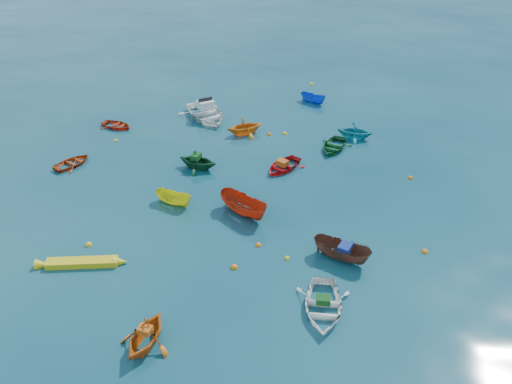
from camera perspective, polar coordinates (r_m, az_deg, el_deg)
ground at (r=26.72m, az=6.05°, el=-5.42°), size 160.00×160.00×0.00m
dinghy_white_near at (r=22.89m, az=7.60°, el=-13.21°), size 4.20×4.30×0.73m
sampan_brown_mid at (r=25.67m, az=9.67°, el=-7.55°), size 2.33×3.23×1.17m
dinghy_orange_w at (r=21.83m, az=-12.38°, el=-16.67°), size 3.41×3.35×1.36m
sampan_yellow_mid at (r=29.80m, az=-9.32°, el=-1.34°), size 1.98×2.55×0.93m
dinghy_green_e at (r=36.05m, az=8.81°, el=4.91°), size 3.81×3.50×0.65m
dinghy_cyan_se at (r=37.87m, az=11.15°, el=6.05°), size 3.38×3.42×1.36m
dinghy_red_nw at (r=35.70m, az=-20.16°, el=2.94°), size 3.11×2.64×0.55m
sampan_orange_n at (r=28.52m, az=-1.39°, el=-2.54°), size 2.03×3.60×1.32m
dinghy_green_n at (r=33.32m, az=-6.64°, el=2.71°), size 3.35×3.44×1.38m
dinghy_red_ne at (r=33.11m, az=3.10°, el=2.69°), size 3.51×2.93×0.63m
sampan_blue_far at (r=43.93m, az=6.51°, el=10.13°), size 1.63×2.56×0.93m
dinghy_red_far at (r=40.40m, az=-15.60°, el=7.14°), size 2.90×3.18×0.54m
dinghy_orange_far at (r=37.85m, az=-1.28°, el=6.65°), size 3.11×2.81×1.43m
kayak_yellow at (r=26.39m, az=-19.21°, el=-7.89°), size 3.92×2.68×0.43m
motorboat_white at (r=40.72m, az=-5.71°, el=8.38°), size 4.02×5.31×1.64m
tarp_green_a at (r=22.60m, az=7.70°, el=-12.11°), size 0.78×0.76×0.30m
tarp_blue_a at (r=25.16m, az=10.15°, el=-6.30°), size 0.92×0.83×0.36m
tarp_orange_a at (r=21.27m, az=-12.57°, el=-15.11°), size 0.68×0.70×0.27m
tarp_green_b at (r=32.96m, az=-6.88°, el=4.05°), size 0.89×0.85×0.35m
tarp_orange_b at (r=32.80m, az=3.02°, el=3.37°), size 0.73×0.85×0.35m
buoy_or_a at (r=24.82m, az=-2.51°, el=-8.64°), size 0.37×0.37×0.37m
buoy_ye_a at (r=25.37m, az=3.57°, el=-7.62°), size 0.29×0.29×0.29m
buoy_or_b at (r=27.16m, az=18.73°, el=-6.51°), size 0.33×0.33×0.33m
buoy_ye_b at (r=27.61m, az=-18.59°, el=-5.78°), size 0.37×0.37×0.37m
buoy_or_c at (r=26.17m, az=0.29°, el=-6.13°), size 0.31×0.31×0.31m
buoy_ye_c at (r=37.91m, az=3.32°, el=6.65°), size 0.34×0.34×0.34m
buoy_or_d at (r=33.45m, az=17.20°, el=1.51°), size 0.33×0.33×0.33m
buoy_ye_d at (r=38.18m, az=-15.74°, el=5.64°), size 0.29×0.29×0.29m
buoy_or_e at (r=37.73m, az=1.52°, el=6.56°), size 0.34×0.34×0.34m
buoy_ye_e at (r=48.28m, az=6.32°, el=12.16°), size 0.36×0.36×0.36m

